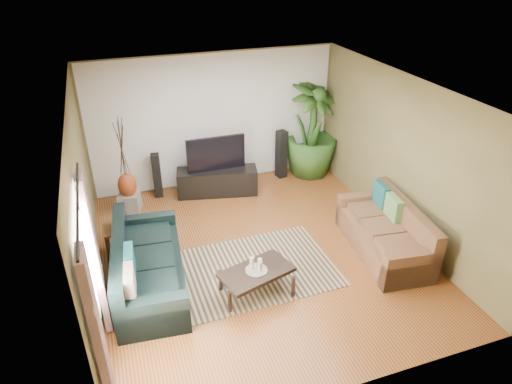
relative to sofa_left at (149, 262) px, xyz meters
name	(u,v)px	position (x,y,z in m)	size (l,w,h in m)	color
floor	(260,253)	(1.78, 0.20, -0.42)	(5.50, 5.50, 0.00)	brown
ceiling	(261,92)	(1.78, 0.20, 2.28)	(5.50, 5.50, 0.00)	white
wall_back	(214,121)	(1.78, 2.95, 0.93)	(5.00, 5.00, 0.00)	brown
wall_front	(352,300)	(1.78, -2.55, 0.93)	(5.00, 5.00, 0.00)	brown
wall_left	(85,209)	(-0.72, 0.20, 0.92)	(5.50, 5.50, 0.00)	brown
wall_right	(402,158)	(4.28, 0.20, 0.92)	(5.50, 5.50, 0.00)	brown
backwall_panel	(214,121)	(1.78, 2.94, 0.93)	(4.90, 4.90, 0.00)	white
window_pane	(89,279)	(-0.70, -1.40, 0.97)	(1.80, 1.80, 0.00)	white
curtain_near	(101,347)	(-0.65, -2.15, 0.72)	(0.08, 0.35, 2.20)	gray
curtain_far	(95,256)	(-0.65, -0.65, 0.72)	(0.08, 0.35, 2.20)	gray
curtain_rod	(77,204)	(-0.65, -1.40, 1.87)	(0.03, 0.03, 1.90)	black
sofa_left	(149,262)	(0.00, 0.00, 0.00)	(2.21, 0.95, 0.85)	black
sofa_right	(385,229)	(3.70, -0.39, 0.00)	(1.94, 0.87, 0.85)	brown
area_rug	(255,269)	(1.58, -0.15, -0.42)	(2.42, 1.72, 0.01)	tan
coffee_table	(256,282)	(1.41, -0.69, -0.22)	(1.02, 0.56, 0.42)	black
candle_tray	(256,270)	(1.41, -0.69, 0.00)	(0.32, 0.32, 0.01)	gray
candle_tall	(252,263)	(1.35, -0.66, 0.11)	(0.06, 0.06, 0.20)	beige
candle_mid	(260,266)	(1.45, -0.73, 0.09)	(0.06, 0.06, 0.16)	beige
candle_short	(260,262)	(1.48, -0.63, 0.07)	(0.06, 0.06, 0.13)	beige
tv_stand	(217,182)	(1.66, 2.41, -0.16)	(1.58, 0.47, 0.53)	black
television	(216,154)	(1.66, 2.43, 0.44)	(1.16, 0.06, 0.68)	black
speaker_left	(157,175)	(0.51, 2.70, 0.03)	(0.16, 0.18, 0.90)	black
speaker_right	(281,154)	(3.15, 2.70, 0.10)	(0.19, 0.21, 1.04)	black
potted_plant	(312,129)	(3.81, 2.67, 0.60)	(1.14, 1.14, 2.04)	#28501A
plant_pot	(309,166)	(3.81, 2.67, -0.28)	(0.38, 0.38, 0.29)	black
pedestal	(130,202)	(-0.08, 2.28, -0.24)	(0.38, 0.38, 0.38)	gray
vase	(127,185)	(-0.08, 2.28, 0.12)	(0.34, 0.34, 0.48)	#8F391A
side_table	(120,239)	(-0.35, 1.00, -0.17)	(0.47, 0.47, 0.50)	#92592F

